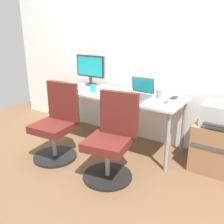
# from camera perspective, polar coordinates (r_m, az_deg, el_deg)

# --- Properties ---
(ground_plane) EXTENTS (5.28, 5.28, 0.00)m
(ground_plane) POSITION_cam_1_polar(r_m,az_deg,el_deg) (3.64, 0.43, -6.94)
(ground_plane) COLOR brown
(back_wall) EXTENTS (4.40, 0.04, 2.60)m
(back_wall) POSITION_cam_1_polar(r_m,az_deg,el_deg) (3.63, 4.05, 14.34)
(back_wall) COLOR white
(back_wall) RESTS_ON ground
(desk) EXTENTS (1.86, 0.65, 0.74)m
(desk) POSITION_cam_1_polar(r_m,az_deg,el_deg) (3.40, 0.46, 3.34)
(desk) COLOR silver
(desk) RESTS_ON ground
(office_chair_left) EXTENTS (0.54, 0.54, 0.94)m
(office_chair_left) POSITION_cam_1_polar(r_m,az_deg,el_deg) (3.21, -12.22, -2.84)
(office_chair_left) COLOR black
(office_chair_left) RESTS_ON ground
(office_chair_right) EXTENTS (0.54, 0.54, 0.94)m
(office_chair_right) POSITION_cam_1_polar(r_m,az_deg,el_deg) (2.74, -0.12, -6.40)
(office_chair_right) COLOR black
(office_chair_right) RESTS_ON ground
(side_cabinet) EXTENTS (0.50, 0.45, 0.55)m
(side_cabinet) POSITION_cam_1_polar(r_m,az_deg,el_deg) (3.15, 22.25, -7.30)
(side_cabinet) COLOR #996B47
(side_cabinet) RESTS_ON ground
(printer) EXTENTS (0.38, 0.40, 0.24)m
(printer) POSITION_cam_1_polar(r_m,az_deg,el_deg) (3.01, 23.19, -0.54)
(printer) COLOR #B7B7B7
(printer) RESTS_ON side_cabinet
(water_bottle_on_floor) EXTENTS (0.09, 0.09, 0.31)m
(water_bottle_on_floor) POSITION_cam_1_polar(r_m,az_deg,el_deg) (4.13, -13.43, -2.00)
(water_bottle_on_floor) COLOR white
(water_bottle_on_floor) RESTS_ON ground
(desktop_monitor) EXTENTS (0.48, 0.18, 0.43)m
(desktop_monitor) POSITION_cam_1_polar(r_m,az_deg,el_deg) (3.77, -4.85, 9.76)
(desktop_monitor) COLOR #262626
(desktop_monitor) RESTS_ON desk
(open_laptop) EXTENTS (0.31, 0.27, 0.22)m
(open_laptop) POSITION_cam_1_polar(r_m,az_deg,el_deg) (3.24, 6.25, 4.58)
(open_laptop) COLOR #4C4C51
(open_laptop) RESTS_ON desk
(keyboard_by_monitor) EXTENTS (0.34, 0.12, 0.02)m
(keyboard_by_monitor) POSITION_cam_1_polar(r_m,az_deg,el_deg) (3.52, -9.31, 4.88)
(keyboard_by_monitor) COLOR #B7B7B7
(keyboard_by_monitor) RESTS_ON desk
(keyboard_by_laptop) EXTENTS (0.34, 0.12, 0.02)m
(keyboard_by_laptop) POSITION_cam_1_polar(r_m,az_deg,el_deg) (3.01, 3.70, 2.63)
(keyboard_by_laptop) COLOR #515156
(keyboard_by_laptop) RESTS_ON desk
(mouse_by_monitor) EXTENTS (0.06, 0.10, 0.03)m
(mouse_by_monitor) POSITION_cam_1_polar(r_m,az_deg,el_deg) (3.00, 12.01, 2.30)
(mouse_by_monitor) COLOR #515156
(mouse_by_monitor) RESTS_ON desk
(mouse_by_laptop) EXTENTS (0.06, 0.10, 0.03)m
(mouse_by_laptop) POSITION_cam_1_polar(r_m,az_deg,el_deg) (2.86, 8.70, 1.72)
(mouse_by_laptop) COLOR silver
(mouse_by_laptop) RESTS_ON desk
(coffee_mug) EXTENTS (0.08, 0.08, 0.09)m
(coffee_mug) POSITION_cam_1_polar(r_m,az_deg,el_deg) (3.41, -4.24, 5.27)
(coffee_mug) COLOR teal
(coffee_mug) RESTS_ON desk
(pen_cup) EXTENTS (0.07, 0.07, 0.10)m
(pen_cup) POSITION_cam_1_polar(r_m,az_deg,el_deg) (3.16, 10.47, 3.97)
(pen_cup) COLOR slate
(pen_cup) RESTS_ON desk
(phone_near_monitor) EXTENTS (0.07, 0.14, 0.01)m
(phone_near_monitor) POSITION_cam_1_polar(r_m,az_deg,el_deg) (3.29, 2.04, 4.04)
(phone_near_monitor) COLOR black
(phone_near_monitor) RESTS_ON desk
(phone_near_laptop) EXTENTS (0.07, 0.14, 0.01)m
(phone_near_laptop) POSITION_cam_1_polar(r_m,az_deg,el_deg) (3.21, 13.69, 3.12)
(phone_near_laptop) COLOR black
(phone_near_laptop) RESTS_ON desk
(paper_pile) EXTENTS (0.21, 0.30, 0.01)m
(paper_pile) POSITION_cam_1_polar(r_m,az_deg,el_deg) (3.36, -0.50, 4.37)
(paper_pile) COLOR white
(paper_pile) RESTS_ON desk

